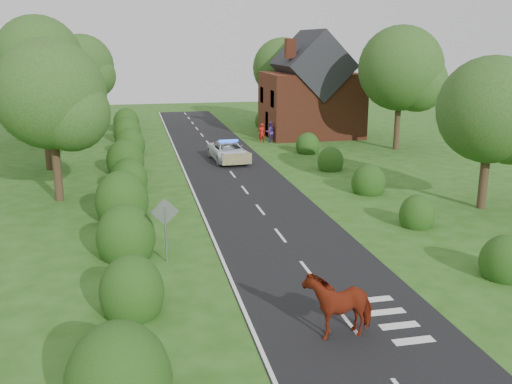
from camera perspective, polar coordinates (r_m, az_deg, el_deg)
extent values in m
plane|color=#295314|center=(21.20, 5.19, -7.87)|extent=(120.00, 120.00, 0.00)
cube|color=black|center=(35.12, -2.07, 1.40)|extent=(6.00, 70.00, 0.02)
cube|color=white|center=(17.77, 9.11, -12.60)|extent=(0.12, 1.80, 0.01)
cube|color=white|center=(21.19, 5.19, -7.80)|extent=(0.12, 1.80, 0.01)
cube|color=white|center=(24.78, 2.45, -4.34)|extent=(0.12, 1.80, 0.01)
cube|color=white|center=(28.48, 0.42, -1.76)|extent=(0.12, 1.80, 0.01)
cube|color=white|center=(32.25, -1.13, 0.22)|extent=(0.12, 1.80, 0.01)
cube|color=white|center=(36.07, -2.35, 1.79)|extent=(0.12, 1.80, 0.01)
cube|color=white|center=(39.93, -3.34, 3.05)|extent=(0.12, 1.80, 0.01)
cube|color=white|center=(43.81, -4.16, 4.09)|extent=(0.12, 1.80, 0.01)
cube|color=white|center=(47.71, -4.85, 4.96)|extent=(0.12, 1.80, 0.01)
cube|color=white|center=(51.63, -5.43, 5.70)|extent=(0.12, 1.80, 0.01)
cube|color=white|center=(55.56, -5.93, 6.33)|extent=(0.12, 1.80, 0.01)
cube|color=white|center=(59.49, -6.37, 6.88)|extent=(0.12, 1.80, 0.01)
cube|color=white|center=(63.44, -6.75, 7.36)|extent=(0.12, 1.80, 0.01)
cube|color=white|center=(67.39, -7.09, 7.79)|extent=(0.12, 1.80, 0.01)
cube|color=white|center=(34.74, -6.79, 1.18)|extent=(0.12, 70.00, 0.01)
cube|color=white|center=(17.12, 15.49, -14.13)|extent=(1.20, 0.35, 0.01)
cube|color=white|center=(17.81, 14.13, -12.82)|extent=(1.20, 0.35, 0.01)
cube|color=white|center=(18.53, 12.89, -11.60)|extent=(1.20, 0.35, 0.01)
cube|color=white|center=(19.26, 11.76, -10.47)|extent=(1.20, 0.35, 0.01)
ellipsoid|color=#1E4710|center=(13.79, -13.54, -18.01)|extent=(2.40, 2.52, 2.80)
ellipsoid|color=#1E4710|center=(18.25, -12.31, -9.80)|extent=(2.00, 2.10, 2.40)
ellipsoid|color=#1E4710|center=(22.87, -12.89, -4.47)|extent=(2.30, 2.41, 2.70)
ellipsoid|color=#1E4710|center=(27.63, -13.26, -0.96)|extent=(2.50, 2.62, 3.00)
ellipsoid|color=#1E4710|center=(32.50, -12.62, 1.18)|extent=(2.10, 2.20, 2.50)
ellipsoid|color=#1E4710|center=(37.37, -12.94, 3.05)|extent=(2.40, 2.52, 2.80)
ellipsoid|color=#1E4710|center=(43.28, -12.49, 4.58)|extent=(2.20, 2.31, 2.60)
ellipsoid|color=#1E4710|center=(49.20, -12.74, 5.80)|extent=(2.30, 2.41, 2.70)
ellipsoid|color=#1E4710|center=(55.13, -12.83, 6.76)|extent=(2.40, 2.52, 2.80)
ellipsoid|color=#1E4710|center=(22.25, 23.66, -6.47)|extent=(1.80, 1.89, 2.00)
ellipsoid|color=#1E4710|center=(26.90, 15.78, -2.24)|extent=(1.60, 1.68, 1.90)
ellipsoid|color=#1E4710|center=(32.18, 11.18, 0.92)|extent=(1.90, 2.00, 2.10)
ellipsoid|color=#1E4710|center=(37.59, 7.46, 3.03)|extent=(1.70, 1.78, 2.00)
ellipsoid|color=#1E4710|center=(43.27, 5.19, 4.64)|extent=(1.80, 1.89, 2.00)
ellipsoid|color=#1E4710|center=(56.57, 0.76, 7.10)|extent=(1.70, 1.78, 2.00)
cylinder|color=#332316|center=(31.51, -19.31, 2.68)|extent=(0.44, 0.44, 3.96)
sphere|color=#174318|center=(31.00, -19.89, 9.19)|extent=(5.60, 5.60, 5.60)
sphere|color=#4D6C28|center=(30.42, -18.03, 7.55)|extent=(3.92, 3.92, 3.92)
cylinder|color=#332316|center=(39.53, -20.15, 4.77)|extent=(0.44, 0.44, 3.74)
sphere|color=#174318|center=(39.13, -20.59, 9.67)|extent=(5.60, 5.60, 5.60)
sphere|color=#4D6C28|center=(38.52, -19.13, 8.46)|extent=(3.92, 3.92, 3.92)
cylinder|color=#332316|center=(49.47, -20.45, 7.25)|extent=(0.44, 0.44, 4.84)
sphere|color=#174318|center=(49.15, -20.92, 12.33)|extent=(6.80, 6.80, 6.80)
sphere|color=#4D6C28|center=(48.37, -19.50, 11.11)|extent=(4.76, 4.76, 4.76)
cylinder|color=#332316|center=(59.12, -16.71, 8.32)|extent=(0.44, 0.44, 4.18)
sphere|color=#174318|center=(58.85, -16.99, 11.99)|extent=(6.00, 6.00, 6.00)
sphere|color=#4D6C28|center=(58.22, -15.91, 11.11)|extent=(4.20, 4.20, 4.20)
cylinder|color=#332316|center=(30.59, 21.86, 1.68)|extent=(0.44, 0.44, 3.52)
sphere|color=#174318|center=(30.08, 22.44, 7.62)|extent=(5.20, 5.20, 5.20)
cylinder|color=#332316|center=(45.67, 13.96, 6.90)|extent=(0.44, 0.44, 4.40)
sphere|color=#174318|center=(45.32, 14.28, 11.91)|extent=(6.40, 6.40, 6.40)
sphere|color=#4D6C28|center=(45.31, 15.85, 10.54)|extent=(4.48, 4.48, 4.48)
cylinder|color=#332316|center=(58.90, 2.63, 8.79)|extent=(0.44, 0.44, 3.96)
sphere|color=#174318|center=(58.63, 2.67, 12.29)|extent=(6.00, 6.00, 6.00)
sphere|color=#4D6C28|center=(58.38, 3.83, 11.38)|extent=(4.20, 4.20, 4.20)
cylinder|color=gray|center=(21.83, -9.01, -4.23)|extent=(0.08, 0.08, 2.20)
cube|color=gray|center=(21.55, -9.11, -1.96)|extent=(1.06, 0.04, 1.06)
cube|color=brown|center=(51.32, 5.48, 8.71)|extent=(8.00, 7.00, 5.50)
cube|color=black|center=(51.07, 5.58, 12.57)|extent=(5.94, 7.40, 5.94)
cube|color=brown|center=(48.41, 3.45, 14.14)|extent=(0.80, 0.80, 1.60)
imported|color=#5D1D0C|center=(16.84, 8.24, -11.30)|extent=(2.34, 1.44, 1.57)
imported|color=white|center=(40.13, -2.76, 4.07)|extent=(2.55, 4.99, 1.35)
cube|color=yellow|center=(37.80, -1.90, 3.30)|extent=(2.02, 0.19, 0.74)
cube|color=blue|center=(40.00, -2.77, 5.13)|extent=(1.36, 0.37, 0.14)
imported|color=#B71510|center=(47.51, 0.57, 5.93)|extent=(0.64, 0.47, 1.61)
imported|color=#472A7E|center=(47.72, 1.43, 6.03)|extent=(0.88, 0.71, 1.71)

